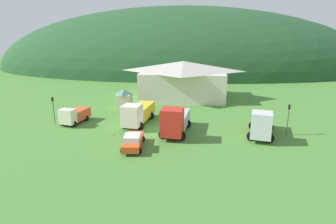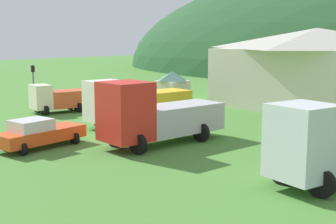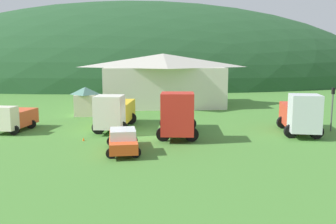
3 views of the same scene
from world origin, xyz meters
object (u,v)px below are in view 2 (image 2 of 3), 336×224
(crane_truck_red, at_px, (154,115))
(traffic_cone_near_pickup, at_px, (61,131))
(depot_building, at_px, (316,67))
(light_truck_cream, at_px, (57,98))
(traffic_light_west, at_px, (33,82))
(heavy_rig_striped, at_px, (134,103))
(tow_truck_silver, at_px, (330,144))
(play_shed_cream, at_px, (172,89))
(service_pickup_orange, at_px, (39,133))

(crane_truck_red, bearing_deg, traffic_cone_near_pickup, -74.42)
(depot_building, height_order, light_truck_cream, depot_building)
(depot_building, xyz_separation_m, traffic_light_west, (-16.63, -17.56, -1.21))
(heavy_rig_striped, height_order, tow_truck_silver, tow_truck_silver)
(depot_building, relative_size, play_shed_cream, 5.14)
(traffic_light_west, bearing_deg, depot_building, 46.55)
(service_pickup_orange, xyz_separation_m, traffic_cone_near_pickup, (-3.19, 3.60, -0.83))
(play_shed_cream, bearing_deg, traffic_cone_near_pickup, -82.80)
(depot_building, height_order, heavy_rig_striped, depot_building)
(crane_truck_red, xyz_separation_m, tow_truck_silver, (10.27, -0.02, -0.03))
(light_truck_cream, height_order, traffic_light_west, traffic_light_west)
(traffic_cone_near_pickup, bearing_deg, depot_building, 70.39)
(light_truck_cream, xyz_separation_m, traffic_cone_near_pickup, (6.60, -4.20, -1.18))
(play_shed_cream, height_order, crane_truck_red, crane_truck_red)
(light_truck_cream, relative_size, crane_truck_red, 0.63)
(heavy_rig_striped, height_order, traffic_cone_near_pickup, heavy_rig_striped)
(crane_truck_red, relative_size, traffic_cone_near_pickup, 15.12)
(heavy_rig_striped, bearing_deg, light_truck_cream, -79.72)
(tow_truck_silver, relative_size, traffic_light_west, 1.88)
(tow_truck_silver, distance_m, traffic_cone_near_pickup, 17.82)
(depot_building, bearing_deg, play_shed_cream, -137.18)
(light_truck_cream, height_order, tow_truck_silver, tow_truck_silver)
(light_truck_cream, bearing_deg, traffic_light_west, -63.16)
(depot_building, distance_m, traffic_light_west, 24.22)
(depot_building, distance_m, service_pickup_orange, 25.27)
(depot_building, height_order, traffic_light_west, depot_building)
(light_truck_cream, xyz_separation_m, crane_truck_red, (14.02, -3.02, 0.57))
(light_truck_cream, bearing_deg, tow_truck_silver, 95.75)
(crane_truck_red, bearing_deg, traffic_light_west, -91.73)
(play_shed_cream, bearing_deg, tow_truck_silver, -30.82)
(depot_building, relative_size, heavy_rig_striped, 2.01)
(play_shed_cream, relative_size, tow_truck_silver, 0.45)
(service_pickup_orange, height_order, traffic_light_west, traffic_light_west)
(light_truck_cream, distance_m, service_pickup_orange, 12.52)
(heavy_rig_striped, bearing_deg, tow_truck_silver, 85.92)
(light_truck_cream, distance_m, heavy_rig_striped, 8.78)
(service_pickup_orange, distance_m, traffic_cone_near_pickup, 4.88)
(crane_truck_red, xyz_separation_m, traffic_light_west, (-16.53, 2.40, 0.59))
(play_shed_cream, bearing_deg, light_truck_cream, -120.52)
(heavy_rig_striped, distance_m, tow_truck_silver, 15.89)
(depot_building, distance_m, tow_truck_silver, 22.49)
(depot_building, bearing_deg, traffic_cone_near_pickup, -109.61)
(light_truck_cream, xyz_separation_m, heavy_rig_striped, (8.76, 0.33, 0.43))
(light_truck_cream, xyz_separation_m, service_pickup_orange, (9.79, -7.80, -0.35))
(play_shed_cream, distance_m, traffic_light_west, 11.81)
(light_truck_cream, bearing_deg, play_shed_cream, 162.36)
(depot_building, height_order, crane_truck_red, depot_building)
(depot_building, xyz_separation_m, traffic_cone_near_pickup, (-7.53, -21.14, -3.55))
(service_pickup_orange, distance_m, traffic_light_west, 14.32)
(tow_truck_silver, height_order, service_pickup_orange, tow_truck_silver)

